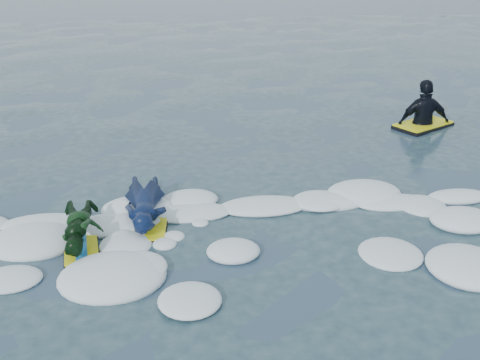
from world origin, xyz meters
The scene contains 5 objects.
ground centered at (0.00, 0.00, 0.00)m, with size 120.00×120.00×0.00m, color #1C3443.
foam_band centered at (0.00, 1.03, 0.00)m, with size 12.00×3.10×0.30m, color white, non-canonical shape.
prone_woman_unit centered at (-0.52, 1.57, 0.21)m, with size 0.68×1.60×0.41m.
prone_child_unit centered at (-1.30, 0.93, 0.23)m, with size 0.57×1.18×0.44m.
waiting_rider_unit centered at (4.96, 4.96, 0.06)m, with size 1.38×1.16×1.81m.
Camera 1 is at (-0.27, -5.92, 3.69)m, focal length 45.00 mm.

